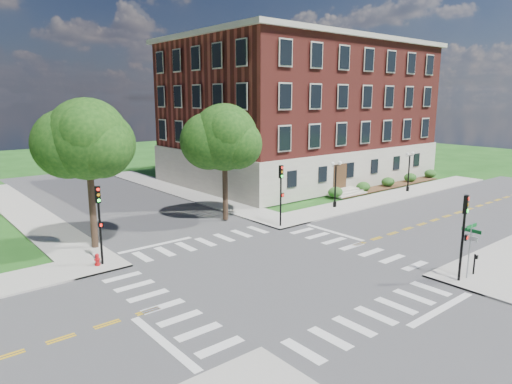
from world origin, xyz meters
TOP-DOWN VIEW (x-y plane):
  - ground at (0.00, 0.00)m, footprint 160.00×160.00m
  - road_ew at (0.00, 0.00)m, footprint 90.00×12.00m
  - road_ns at (0.00, 0.00)m, footprint 12.00×90.00m
  - sidewalk_ne at (15.38, 15.38)m, footprint 34.00×34.00m
  - crosswalk_east at (7.20, 0.00)m, footprint 2.20×10.20m
  - stop_bar_east at (8.80, 3.00)m, footprint 0.40×5.50m
  - main_building at (24.00, 21.99)m, footprint 30.60×22.40m
  - shrub_row at (27.00, 10.80)m, footprint 18.00×2.00m
  - tree_c at (-6.50, 10.77)m, footprint 5.28×5.28m
  - tree_d at (4.47, 10.97)m, footprint 5.37×5.37m
  - traffic_signal_se at (6.82, -7.72)m, footprint 0.37×0.43m
  - traffic_signal_ne at (6.67, 6.64)m, footprint 0.34×0.39m
  - traffic_signal_nw at (-7.36, 7.27)m, footprint 0.38×0.45m
  - twin_lamp_west at (14.84, 8.15)m, footprint 1.36×0.36m
  - twin_lamp_east at (26.47, 7.94)m, footprint 1.36×0.36m
  - street_sign_pole at (7.49, -7.82)m, footprint 1.10×1.10m
  - push_button_post at (8.34, -7.81)m, footprint 0.14×0.21m
  - fire_hydrant at (-7.68, 7.24)m, footprint 0.35×0.35m

SIDE VIEW (x-z plane):
  - ground at x=0.00m, z-range 0.00..0.00m
  - crosswalk_east at x=7.20m, z-range -0.01..0.01m
  - stop_bar_east at x=8.80m, z-range 0.00..0.00m
  - shrub_row at x=27.00m, z-range -0.65..0.65m
  - road_ew at x=0.00m, z-range 0.00..0.01m
  - road_ns at x=0.00m, z-range 0.00..0.01m
  - sidewalk_ne at x=15.38m, z-range 0.00..0.12m
  - fire_hydrant at x=-7.68m, z-range 0.09..0.84m
  - push_button_post at x=8.34m, z-range 0.20..1.40m
  - street_sign_pole at x=7.49m, z-range 0.76..3.86m
  - twin_lamp_west at x=14.84m, z-range 0.41..4.64m
  - twin_lamp_east at x=26.47m, z-range 0.41..4.64m
  - traffic_signal_se at x=6.82m, z-range 0.79..5.59m
  - traffic_signal_ne at x=6.67m, z-range 0.79..5.59m
  - traffic_signal_nw at x=-7.36m, z-range 0.79..5.59m
  - tree_d at x=4.47m, z-range 2.14..11.61m
  - tree_c at x=-6.50m, z-range 2.40..12.31m
  - main_building at x=24.00m, z-range 0.09..16.59m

